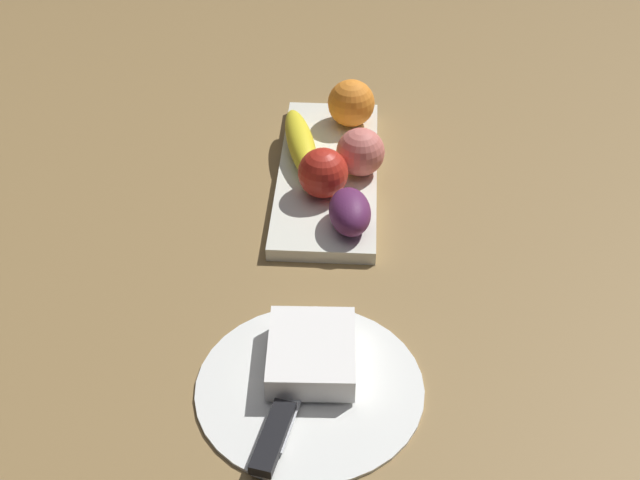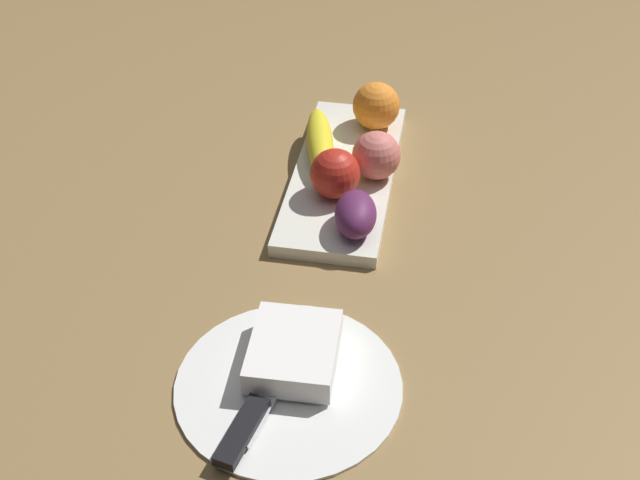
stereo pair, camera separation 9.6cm
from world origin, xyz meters
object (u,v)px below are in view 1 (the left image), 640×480
at_px(peach, 360,152).
at_px(dinner_plate, 310,386).
at_px(fruit_tray, 328,174).
at_px(banana, 301,143).
at_px(orange_near_apple, 351,103).
at_px(knife, 281,426).
at_px(folded_napkin, 311,353).
at_px(apple, 323,173).
at_px(grape_bunch, 350,212).

height_order(peach, dinner_plate, peach).
bearing_deg(fruit_tray, banana, 48.92).
distance_m(orange_near_apple, dinner_plate, 0.53).
bearing_deg(banana, orange_near_apple, -51.78).
relative_size(fruit_tray, knife, 2.06).
bearing_deg(folded_napkin, peach, -7.36).
xyz_separation_m(apple, folded_napkin, (-0.30, -0.00, -0.03)).
height_order(banana, peach, peach).
bearing_deg(dinner_plate, grape_bunch, -7.62).
bearing_deg(peach, banana, 64.57).
relative_size(fruit_tray, grape_bunch, 4.34).
xyz_separation_m(orange_near_apple, peach, (-0.13, -0.02, -0.00)).
bearing_deg(knife, dinner_plate, -9.99).
distance_m(peach, grape_bunch, 0.13).
height_order(orange_near_apple, grape_bunch, orange_near_apple).
relative_size(fruit_tray, apple, 5.33).
bearing_deg(knife, grape_bunch, 1.29).
xyz_separation_m(fruit_tray, banana, (0.04, 0.04, 0.03)).
distance_m(banana, grape_bunch, 0.19).
relative_size(apple, banana, 0.39).
distance_m(apple, grape_bunch, 0.08).
bearing_deg(grape_bunch, banana, 24.65).
height_order(folded_napkin, knife, folded_napkin).
bearing_deg(dinner_plate, knife, 158.26).
bearing_deg(apple, orange_near_apple, -10.10).
distance_m(apple, peach, 0.07).
relative_size(apple, grape_bunch, 0.81).
xyz_separation_m(fruit_tray, folded_napkin, (-0.36, 0.00, 0.01)).
bearing_deg(orange_near_apple, grape_bunch, -178.69).
distance_m(orange_near_apple, grape_bunch, 0.26).
distance_m(apple, orange_near_apple, 0.19).
distance_m(grape_bunch, folded_napkin, 0.24).
xyz_separation_m(orange_near_apple, knife, (-0.59, 0.05, -0.04)).
bearing_deg(grape_bunch, dinner_plate, 172.38).
bearing_deg(folded_napkin, knife, 165.12).
distance_m(apple, dinner_plate, 0.34).
xyz_separation_m(fruit_tray, dinner_plate, (-0.40, 0.00, -0.01)).
relative_size(apple, dinner_plate, 0.28).
height_order(fruit_tray, orange_near_apple, orange_near_apple).
distance_m(apple, knife, 0.40).
height_order(grape_bunch, dinner_plate, grape_bunch).
relative_size(orange_near_apple, folded_napkin, 0.63).
xyz_separation_m(grape_bunch, knife, (-0.33, 0.06, -0.03)).
relative_size(fruit_tray, peach, 5.36).
distance_m(banana, folded_napkin, 0.40).
bearing_deg(grape_bunch, peach, -4.99).
height_order(apple, peach, same).
bearing_deg(fruit_tray, apple, 176.46).
distance_m(grape_bunch, knife, 0.33).
bearing_deg(folded_napkin, banana, 5.94).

